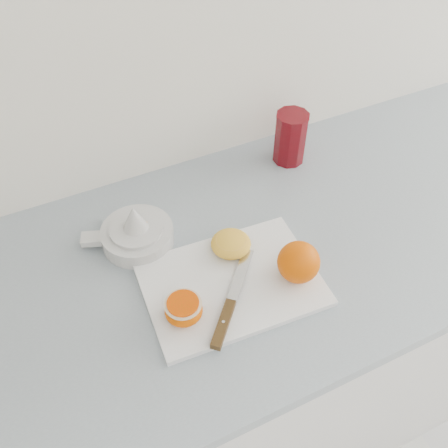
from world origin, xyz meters
name	(u,v)px	position (x,y,z in m)	size (l,w,h in m)	color
counter	(250,350)	(-0.04, 1.70, 0.45)	(2.37, 0.64, 0.89)	white
cutting_board	(231,283)	(-0.14, 1.63, 0.90)	(0.32, 0.23, 0.01)	white
whole_orange	(299,262)	(-0.03, 1.59, 0.94)	(0.08, 0.08, 0.08)	#EA5000
half_orange	(184,310)	(-0.25, 1.59, 0.92)	(0.07, 0.07, 0.04)	#EA5000
squeezed_shell	(231,244)	(-0.11, 1.70, 0.92)	(0.08, 0.08, 0.03)	gold
paring_knife	(227,315)	(-0.19, 1.56, 0.91)	(0.16, 0.18, 0.01)	#4E3718
citrus_juicer	(136,233)	(-0.27, 1.81, 0.92)	(0.18, 0.15, 0.10)	white
red_tumbler	(290,139)	(0.14, 1.90, 0.95)	(0.08, 0.08, 0.13)	#660810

